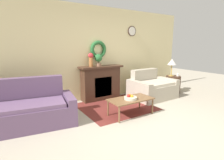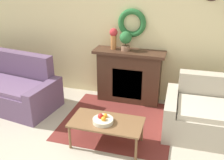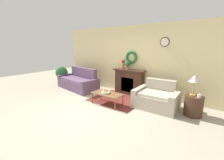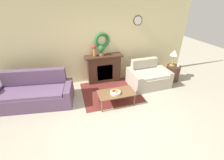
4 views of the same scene
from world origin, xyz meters
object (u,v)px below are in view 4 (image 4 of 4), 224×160
fireplace (104,68)px  fruit_bowl (115,92)px  coffee_table (116,94)px  vase_on_mantel_left (94,49)px  table_lamp (174,53)px  loveseat_right (148,77)px  potted_plant_on_mantel (101,50)px  mug (179,65)px  couch_left (35,94)px  side_table_by_loveseat (173,73)px

fireplace → fruit_bowl: (-0.04, -1.47, -0.08)m
coffee_table → vase_on_mantel_left: vase_on_mantel_left is taller
table_lamp → loveseat_right: bearing=-174.7°
potted_plant_on_mantel → mug: bearing=-15.3°
couch_left → coffee_table: size_ratio=2.13×
side_table_by_loveseat → fireplace: bearing=165.1°
coffee_table → loveseat_right: bearing=27.8°
coffee_table → side_table_by_loveseat: 2.57m
table_lamp → potted_plant_on_mantel: 2.54m
fireplace → coffee_table: (0.00, -1.44, -0.15)m
loveseat_right → side_table_by_loveseat: loveseat_right is taller
table_lamp → potted_plant_on_mantel: potted_plant_on_mantel is taller
table_lamp → fireplace: bearing=165.9°
vase_on_mantel_left → mug: bearing=-14.5°
fireplace → table_lamp: size_ratio=2.26×
loveseat_right → coffee_table: size_ratio=1.29×
fireplace → coffee_table: size_ratio=1.26×
couch_left → side_table_by_loveseat: 4.68m
loveseat_right → fruit_bowl: loveseat_right is taller
fireplace → side_table_by_loveseat: (2.45, -0.65, -0.22)m
loveseat_right → potted_plant_on_mantel: (-1.48, 0.68, 0.91)m
couch_left → coffee_table: (2.23, -0.71, 0.04)m
couch_left → side_table_by_loveseat: (4.68, 0.08, -0.03)m
fruit_bowl → mug: 2.71m
fireplace → coffee_table: bearing=-90.0°
couch_left → mug: bearing=8.4°
side_table_by_loveseat → fruit_bowl: bearing=-161.7°
table_lamp → mug: (0.17, -0.13, -0.41)m
table_lamp → mug: 0.46m
mug → fireplace: bearing=164.0°
vase_on_mantel_left → couch_left: bearing=-159.2°
fruit_bowl → vase_on_mantel_left: (-0.26, 1.48, 0.80)m
fruit_bowl → coffee_table: bearing=41.5°
loveseat_right → couch_left: bearing=179.3°
fireplace → side_table_by_loveseat: size_ratio=2.27×
couch_left → coffee_table: couch_left is taller
coffee_table → mug: size_ratio=10.84×
couch_left → vase_on_mantel_left: (1.92, 0.73, 0.91)m
couch_left → side_table_by_loveseat: bearing=9.4°
vase_on_mantel_left → coffee_table: bearing=-78.0°
coffee_table → table_lamp: bearing=19.3°
mug → loveseat_right: bearing=177.9°
fruit_bowl → mug: size_ratio=3.05×
mug → potted_plant_on_mantel: 2.80m
side_table_by_loveseat → mug: mug is taller
loveseat_right → potted_plant_on_mantel: size_ratio=3.84×
fireplace → couch_left: fireplace is taller
couch_left → vase_on_mantel_left: size_ratio=5.75×
couch_left → table_lamp: bearing=10.0°
potted_plant_on_mantel → coffee_table: bearing=-86.9°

